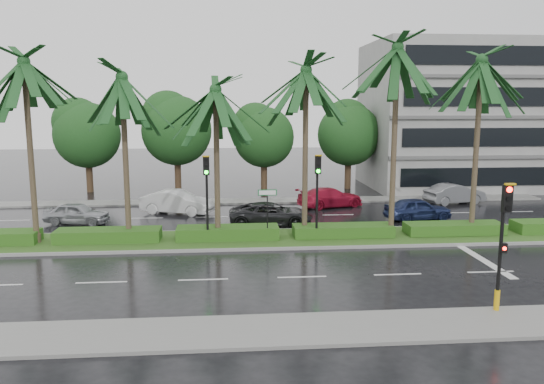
{
  "coord_description": "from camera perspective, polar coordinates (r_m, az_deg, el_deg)",
  "views": [
    {
      "loc": [
        -2.95,
        -25.56,
        6.96
      ],
      "look_at": [
        -0.68,
        1.5,
        2.45
      ],
      "focal_mm": 35.0,
      "sensor_mm": 36.0,
      "label": 1
    }
  ],
  "objects": [
    {
      "name": "signal_near",
      "position": [
        19.01,
        23.55,
        -4.94
      ],
      "size": [
        0.34,
        0.45,
        4.36
      ],
      "color": "black",
      "rests_on": "near_sidewalk"
    },
    {
      "name": "far_sidewalk",
      "position": [
        38.3,
        -0.3,
        -0.95
      ],
      "size": [
        40.0,
        2.0,
        0.12
      ],
      "primitive_type": "cube",
      "color": "slate",
      "rests_on": "ground"
    },
    {
      "name": "signal_median_right",
      "position": [
        26.53,
        4.91,
        0.81
      ],
      "size": [
        0.34,
        0.42,
        4.36
      ],
      "color": "black",
      "rests_on": "median"
    },
    {
      "name": "signal_median_left",
      "position": [
        26.18,
        -7.04,
        0.65
      ],
      "size": [
        0.34,
        0.42,
        4.36
      ],
      "color": "black",
      "rests_on": "median"
    },
    {
      "name": "car_silver",
      "position": [
        33.15,
        -20.26,
        -2.16
      ],
      "size": [
        2.11,
        3.92,
        1.27
      ],
      "primitive_type": "imported",
      "rotation": [
        0.0,
        0.0,
        1.4
      ],
      "color": "#A2A4A9",
      "rests_on": "ground"
    },
    {
      "name": "ground",
      "position": [
        26.65,
        1.73,
        -5.71
      ],
      "size": [
        120.0,
        120.0,
        0.0
      ],
      "primitive_type": "plane",
      "color": "black",
      "rests_on": "ground"
    },
    {
      "name": "car_grey",
      "position": [
        39.55,
        19.06,
        -0.18
      ],
      "size": [
        2.48,
        4.56,
        1.42
      ],
      "primitive_type": "imported",
      "rotation": [
        0.0,
        0.0,
        1.81
      ],
      "color": "slate",
      "rests_on": "ground"
    },
    {
      "name": "lane_markings",
      "position": [
        26.75,
        8.35,
        -5.74
      ],
      "size": [
        34.0,
        13.06,
        0.01
      ],
      "color": "silver",
      "rests_on": "ground"
    },
    {
      "name": "building",
      "position": [
        47.92,
        20.0,
        7.72
      ],
      "size": [
        16.0,
        10.0,
        12.0
      ],
      "primitive_type": "cube",
      "color": "gray",
      "rests_on": "ground"
    },
    {
      "name": "palm_row",
      "position": [
        26.65,
        -1.15,
        11.83
      ],
      "size": [
        26.3,
        4.2,
        10.4
      ],
      "color": "#433126",
      "rests_on": "median"
    },
    {
      "name": "near_sidewalk",
      "position": [
        17.09,
        5.74,
        -14.44
      ],
      "size": [
        40.0,
        2.4,
        0.12
      ],
      "primitive_type": "cube",
      "color": "slate",
      "rests_on": "ground"
    },
    {
      "name": "median",
      "position": [
        27.59,
        1.5,
        -5.02
      ],
      "size": [
        36.0,
        4.0,
        0.15
      ],
      "color": "gray",
      "rests_on": "ground"
    },
    {
      "name": "car_red",
      "position": [
        36.42,
        6.28,
        -0.57
      ],
      "size": [
        3.23,
        4.97,
        1.34
      ],
      "primitive_type": "imported",
      "rotation": [
        0.0,
        0.0,
        1.89
      ],
      "color": "#A3112B",
      "rests_on": "ground"
    },
    {
      "name": "car_blue",
      "position": [
        33.33,
        15.4,
        -1.76
      ],
      "size": [
        2.12,
        4.2,
        1.37
      ],
      "primitive_type": "imported",
      "rotation": [
        0.0,
        0.0,
        1.7
      ],
      "color": "#19244D",
      "rests_on": "ground"
    },
    {
      "name": "street_sign",
      "position": [
        26.55,
        -0.5,
        -1.06
      ],
      "size": [
        0.95,
        0.09,
        2.6
      ],
      "color": "black",
      "rests_on": "median"
    },
    {
      "name": "car_white",
      "position": [
        34.54,
        -10.17,
        -1.07
      ],
      "size": [
        3.05,
        4.85,
        1.51
      ],
      "primitive_type": "imported",
      "rotation": [
        0.0,
        0.0,
        1.23
      ],
      "color": "silver",
      "rests_on": "ground"
    },
    {
      "name": "hedge",
      "position": [
        27.5,
        1.5,
        -4.27
      ],
      "size": [
        35.2,
        1.4,
        0.6
      ],
      "color": "#214F16",
      "rests_on": "median"
    },
    {
      "name": "bg_trees",
      "position": [
        43.24,
        -2.24,
        6.57
      ],
      "size": [
        32.99,
        5.58,
        8.06
      ],
      "color": "#332517",
      "rests_on": "ground"
    },
    {
      "name": "car_darkgrey",
      "position": [
        30.71,
        -0.12,
        -2.39
      ],
      "size": [
        2.52,
        4.94,
        1.34
      ],
      "primitive_type": "imported",
      "rotation": [
        0.0,
        0.0,
        1.51
      ],
      "color": "black",
      "rests_on": "ground"
    }
  ]
}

